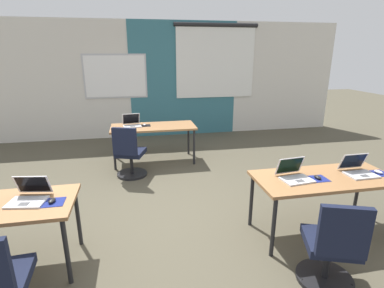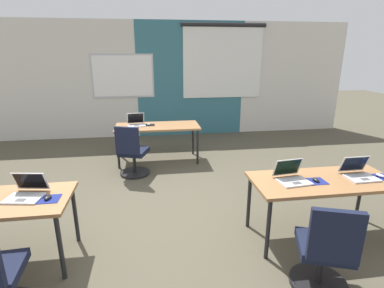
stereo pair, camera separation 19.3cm
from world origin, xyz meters
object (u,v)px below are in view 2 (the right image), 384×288
at_px(laptop_near_right_end, 359,173).
at_px(mouse_near_right_end, 380,175).
at_px(laptop_far_left, 136,123).
at_px(mouse_far_left, 149,124).
at_px(laptop_near_right_inner, 292,177).
at_px(mouse_near_left_inner, 48,197).
at_px(desk_far_center, 157,129).
at_px(chair_far_left, 132,155).
at_px(mouse_near_right_inner, 316,180).
at_px(chair_near_right_inner, 325,256).
at_px(laptop_near_left_inner, 26,192).
at_px(desk_near_right, 323,184).

distance_m(laptop_near_right_end, mouse_near_right_end, 0.24).
height_order(laptop_far_left, mouse_far_left, laptop_far_left).
distance_m(laptop_near_right_inner, mouse_near_left_inner, 2.52).
height_order(desk_far_center, mouse_near_right_end, mouse_near_right_end).
relative_size(chair_far_left, mouse_near_left_inner, 8.50).
bearing_deg(mouse_near_right_inner, mouse_near_right_end, 0.22).
xyz_separation_m(chair_near_right_inner, laptop_far_left, (-1.73, 3.67, 0.39)).
distance_m(laptop_near_right_end, laptop_near_left_inner, 3.54).
height_order(desk_near_right, mouse_near_right_inner, mouse_near_right_inner).
xyz_separation_m(laptop_near_right_end, mouse_near_right_end, (0.24, -0.04, -0.03)).
height_order(laptop_far_left, laptop_near_left_inner, laptop_far_left).
relative_size(mouse_near_right_inner, chair_near_right_inner, 0.11).
bearing_deg(laptop_near_left_inner, chair_far_left, 75.80).
height_order(mouse_far_left, laptop_near_left_inner, laptop_near_left_inner).
height_order(mouse_near_right_inner, mouse_far_left, same).
relative_size(laptop_near_right_inner, laptop_far_left, 1.00).
height_order(mouse_near_right_end, mouse_near_left_inner, same).
bearing_deg(chair_far_left, mouse_near_right_inner, 153.24).
xyz_separation_m(chair_near_right_inner, mouse_far_left, (-1.49, 3.65, 0.36)).
xyz_separation_m(desk_far_center, chair_near_right_inner, (1.33, -3.60, -0.28)).
distance_m(chair_far_left, mouse_near_left_inner, 2.30).
bearing_deg(mouse_far_left, laptop_far_left, 175.40).
bearing_deg(laptop_near_right_end, mouse_near_right_inner, -176.20).
xyz_separation_m(mouse_near_right_inner, mouse_near_right_end, (0.79, 0.00, 0.00)).
distance_m(chair_near_right_inner, mouse_near_right_end, 1.38).
relative_size(laptop_far_left, laptop_near_left_inner, 0.97).
height_order(desk_near_right, laptop_near_left_inner, laptop_near_left_inner).
relative_size(laptop_far_left, chair_far_left, 0.40).
distance_m(desk_near_right, mouse_far_left, 3.43).
height_order(desk_near_right, laptop_near_right_end, laptop_near_right_end).
bearing_deg(laptop_far_left, chair_far_left, -101.74).
bearing_deg(chair_near_right_inner, mouse_far_left, -48.35).
relative_size(chair_near_right_inner, laptop_near_left_inner, 2.44).
distance_m(laptop_near_right_inner, laptop_near_left_inner, 2.74).
distance_m(desk_near_right, mouse_near_right_inner, 0.15).
height_order(laptop_near_right_end, mouse_near_right_end, laptop_near_right_end).
height_order(chair_near_right_inner, chair_far_left, same).
bearing_deg(mouse_far_left, desk_far_center, -17.58).
distance_m(desk_far_center, mouse_near_right_inner, 3.27).
distance_m(mouse_near_right_inner, chair_near_right_inner, 0.90).
bearing_deg(mouse_near_left_inner, desk_near_right, 0.94).
bearing_deg(mouse_near_right_end, desk_far_center, 130.47).
distance_m(laptop_far_left, mouse_near_left_inner, 3.01).
distance_m(mouse_far_left, chair_far_left, 0.87).
relative_size(mouse_far_left, mouse_near_left_inner, 0.98).
bearing_deg(chair_far_left, mouse_far_left, -93.23).
relative_size(laptop_near_right_end, mouse_far_left, 3.16).
bearing_deg(chair_near_right_inner, desk_far_center, -50.29).
height_order(chair_near_right_inner, laptop_far_left, laptop_far_left).
xyz_separation_m(chair_near_right_inner, mouse_near_right_end, (1.09, 0.76, 0.36)).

